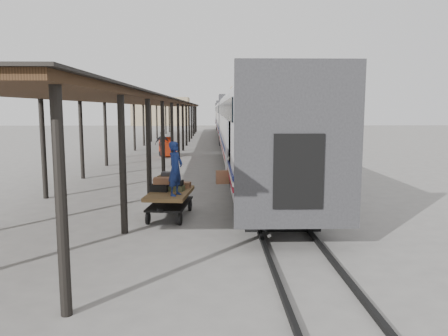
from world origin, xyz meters
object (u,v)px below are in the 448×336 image
luggage_tug (167,148)px  pedestrian (162,144)px  baggage_cart (170,198)px  porter (176,169)px

luggage_tug → pedestrian: bearing=155.6°
baggage_cart → porter: 1.26m
luggage_tug → pedestrian: size_ratio=0.97×
porter → pedestrian: porter is taller
pedestrian → porter: bearing=85.2°
baggage_cart → pedestrian: 18.63m
baggage_cart → porter: porter is taller
porter → pedestrian: (-2.59, 19.14, -0.75)m
baggage_cart → luggage_tug: 18.56m
luggage_tug → pedestrian: 0.47m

